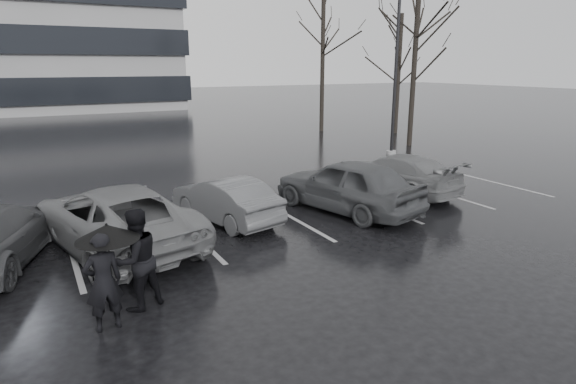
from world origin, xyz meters
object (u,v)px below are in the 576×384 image
at_px(car_main, 347,185).
at_px(tree_north, 323,62).
at_px(tree_east, 414,67).
at_px(tree_ne, 398,75).
at_px(car_west_a, 225,199).
at_px(lamp_post, 396,72).
at_px(pedestrian_right, 136,259).
at_px(car_east, 396,174).
at_px(car_west_b, 115,217).
at_px(pedestrian_left, 103,282).

relative_size(car_main, tree_north, 0.53).
bearing_deg(tree_east, tree_ne, 57.99).
bearing_deg(car_west_a, lamp_post, -165.13).
bearing_deg(car_main, tree_east, -155.00).
relative_size(car_main, lamp_post, 0.55).
bearing_deg(pedestrian_right, tree_north, -151.94).
height_order(car_main, tree_ne, tree_ne).
height_order(car_main, car_east, car_main).
height_order(car_east, tree_north, tree_north).
xyz_separation_m(tree_ne, tree_north, (-3.50, 3.00, 0.75)).
bearing_deg(tree_north, car_west_b, -135.40).
relative_size(car_east, tree_north, 0.52).
bearing_deg(pedestrian_right, lamp_post, -167.17).
relative_size(pedestrian_left, tree_north, 0.19).
height_order(car_east, pedestrian_left, pedestrian_left).
xyz_separation_m(pedestrian_left, tree_north, (15.80, 18.48, 3.44)).
xyz_separation_m(car_west_a, tree_north, (12.10, 14.22, 3.65)).
bearing_deg(tree_ne, car_west_b, -147.46).
bearing_deg(tree_north, tree_east, -81.87).
bearing_deg(pedestrian_left, tree_east, -151.95).
bearing_deg(lamp_post, pedestrian_left, -145.23).
bearing_deg(car_east, tree_ne, -141.07).
distance_m(tree_ne, tree_north, 4.67).
xyz_separation_m(pedestrian_left, tree_east, (16.80, 11.48, 3.19)).
xyz_separation_m(car_west_b, car_east, (8.91, 0.69, -0.09)).
height_order(car_west_b, tree_north, tree_north).
relative_size(car_east, pedestrian_left, 2.74).
bearing_deg(car_west_b, tree_ne, -160.19).
height_order(car_west_a, lamp_post, lamp_post).
relative_size(car_main, tree_ne, 0.65).
distance_m(lamp_post, tree_north, 8.77).
xyz_separation_m(car_west_a, pedestrian_left, (-3.70, -4.26, 0.21)).
distance_m(car_main, tree_east, 13.00).
relative_size(pedestrian_right, tree_north, 0.21).
bearing_deg(car_west_b, tree_east, -166.71).
xyz_separation_m(pedestrian_right, tree_north, (15.19, 18.00, 3.36)).
xyz_separation_m(pedestrian_right, lamp_post, (13.61, 9.39, 2.86)).
height_order(pedestrian_left, tree_east, tree_east).
distance_m(pedestrian_right, tree_east, 19.82).
distance_m(car_main, car_east, 2.72).
bearing_deg(pedestrian_left, pedestrian_right, -148.09).
relative_size(car_west_a, pedestrian_left, 2.24).
bearing_deg(tree_north, pedestrian_left, -130.52).
relative_size(pedestrian_right, tree_ne, 0.26).
height_order(car_west_b, pedestrian_right, pedestrian_right).
distance_m(tree_east, tree_north, 7.08).
relative_size(car_main, car_east, 1.02).
height_order(car_west_a, tree_north, tree_north).
relative_size(car_west_a, tree_ne, 0.52).
bearing_deg(car_west_b, car_east, 171.69).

